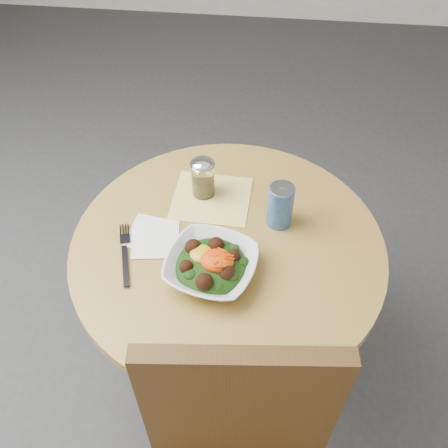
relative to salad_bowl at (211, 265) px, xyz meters
The scene contains 8 objects.
ground 0.79m from the salad_bowl, 72.94° to the left, with size 6.00×6.00×0.00m, color #303133.
table 0.26m from the salad_bowl, 72.94° to the left, with size 0.90×0.90×0.75m.
cloth_napkin 0.29m from the salad_bowl, 97.28° to the left, with size 0.24×0.22×0.00m, color #DDBA0B.
paper_napkins 0.21m from the salad_bowl, 149.63° to the left, with size 0.17×0.18×0.00m.
salad_bowl is the anchor object (origin of this frame).
fork 0.25m from the salad_bowl, behind, with size 0.08×0.22×0.00m.
spice_shaker 0.31m from the salad_bowl, 101.78° to the left, with size 0.07×0.07×0.13m.
beverage_can 0.27m from the salad_bowl, 49.96° to the left, with size 0.07×0.07×0.14m.
Camera 1 is at (0.09, -0.91, 1.84)m, focal length 40.00 mm.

